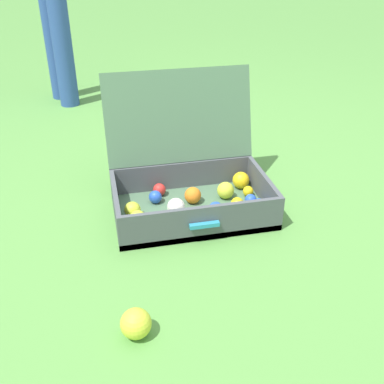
% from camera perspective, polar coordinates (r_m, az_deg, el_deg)
% --- Properties ---
extents(ground_plane, '(16.00, 16.00, 0.00)m').
position_cam_1_polar(ground_plane, '(1.91, -0.29, -1.62)').
color(ground_plane, '#569342').
extents(open_suitcase, '(0.62, 0.52, 0.51)m').
position_cam_1_polar(open_suitcase, '(1.85, -0.28, 1.30)').
color(open_suitcase, '#4C7051').
rests_on(open_suitcase, ground).
extents(stray_ball_on_grass, '(0.09, 0.09, 0.09)m').
position_cam_1_polar(stray_ball_on_grass, '(1.34, -7.02, -15.96)').
color(stray_ball_on_grass, '#CCDB38').
rests_on(stray_ball_on_grass, ground).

